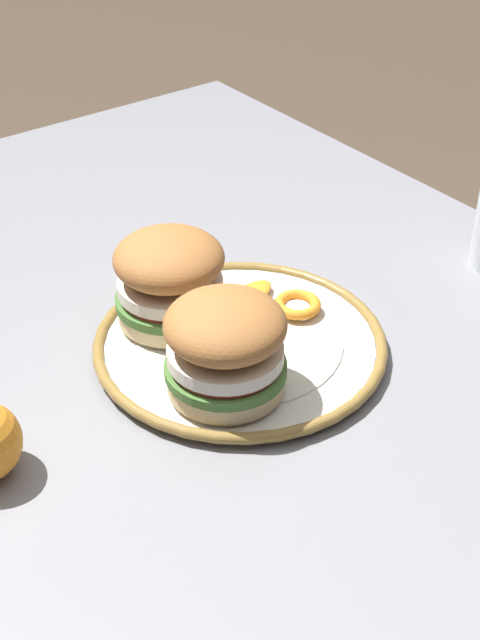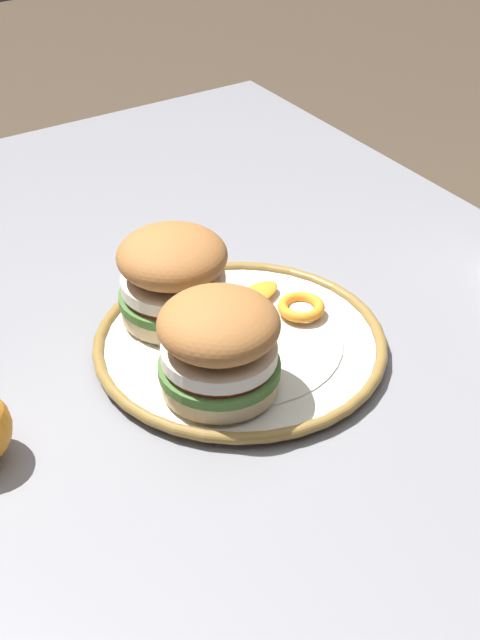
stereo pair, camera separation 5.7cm
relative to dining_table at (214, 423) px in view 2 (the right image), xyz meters
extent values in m
cube|color=gray|center=(0.00, 0.00, 0.09)|extent=(1.27, 0.92, 0.03)
cube|color=gray|center=(-0.57, 0.40, -0.30)|extent=(0.06, 0.06, 0.75)
cylinder|color=silver|center=(0.02, 0.02, 0.11)|extent=(0.28, 0.28, 0.01)
torus|color=olive|center=(0.02, 0.02, 0.12)|extent=(0.31, 0.31, 0.01)
cylinder|color=silver|center=(0.02, 0.02, 0.12)|extent=(0.22, 0.22, 0.00)
cylinder|color=beige|center=(0.08, -0.04, 0.13)|extent=(0.11, 0.11, 0.02)
cylinder|color=#477033|center=(0.08, -0.04, 0.15)|extent=(0.12, 0.12, 0.01)
cylinder|color=#BC3828|center=(0.08, -0.04, 0.16)|extent=(0.10, 0.10, 0.01)
cylinder|color=silver|center=(0.08, -0.04, 0.17)|extent=(0.11, 0.11, 0.01)
ellipsoid|color=#A36633|center=(0.08, -0.04, 0.20)|extent=(0.13, 0.13, 0.05)
cylinder|color=beige|center=(-0.05, -0.02, 0.13)|extent=(0.11, 0.11, 0.02)
cylinder|color=#477033|center=(-0.05, -0.02, 0.15)|extent=(0.12, 0.12, 0.01)
cylinder|color=#BC3828|center=(-0.05, -0.02, 0.16)|extent=(0.10, 0.10, 0.01)
cylinder|color=silver|center=(-0.05, -0.02, 0.17)|extent=(0.11, 0.11, 0.01)
ellipsoid|color=#A36633|center=(-0.05, -0.02, 0.20)|extent=(0.13, 0.13, 0.05)
torus|color=orange|center=(0.02, 0.10, 0.13)|extent=(0.07, 0.07, 0.01)
cylinder|color=#F4E5C6|center=(0.02, 0.10, 0.13)|extent=(0.03, 0.03, 0.00)
ellipsoid|color=orange|center=(-0.03, 0.08, 0.13)|extent=(0.05, 0.07, 0.01)
camera|label=1|loc=(0.63, -0.43, 0.69)|focal=50.85mm
camera|label=2|loc=(0.66, -0.39, 0.69)|focal=50.85mm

